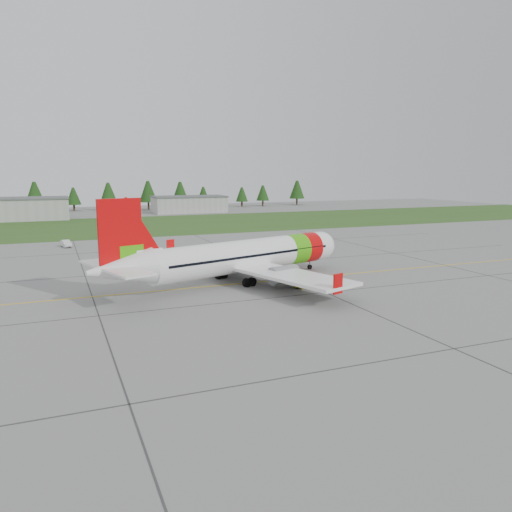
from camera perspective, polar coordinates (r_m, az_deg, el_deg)
name	(u,v)px	position (r m, az deg, el deg)	size (l,w,h in m)	color
ground	(244,301)	(53.84, -1.36, -5.15)	(320.00, 320.00, 0.00)	gray
aircraft	(242,257)	(62.74, -1.66, -0.06)	(35.32, 33.41, 11.00)	white
follow_me_car	(310,271)	(59.64, 6.20, -1.75)	(1.63, 1.38, 4.05)	yellow
service_van	(66,236)	(98.21, -20.94, 2.10)	(1.37, 1.30, 3.93)	silver
grass_strip	(131,226)	(132.67, -14.14, 3.39)	(320.00, 50.00, 0.03)	#30561E
taxi_guideline	(221,285)	(61.16, -4.05, -3.36)	(120.00, 0.25, 0.02)	gold
hangar_west	(8,210)	(159.42, -26.44, 4.76)	(32.00, 14.00, 6.00)	#A8A8A3
hangar_east	(189,205)	(172.60, -7.65, 5.83)	(24.00, 12.00, 5.20)	#A8A8A3
treeline	(107,196)	(187.77, -16.69, 6.55)	(160.00, 8.00, 10.00)	#1C3F14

